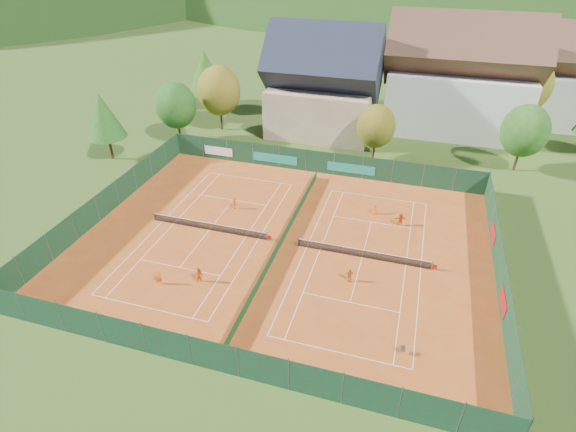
{
  "coord_description": "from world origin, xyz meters",
  "views": [
    {
      "loc": [
        11.0,
        -34.52,
        26.6
      ],
      "look_at": [
        0.0,
        2.0,
        2.0
      ],
      "focal_mm": 28.0,
      "sensor_mm": 36.0,
      "label": 1
    }
  ],
  "objects_px": {
    "hotel_block_a": "(459,82)",
    "player_right_far_b": "(401,219)",
    "chalet": "(323,88)",
    "player_left_mid": "(199,275)",
    "player_right_near": "(350,275)",
    "player_right_far_a": "(374,209)",
    "hotel_block_b": "(552,81)",
    "player_left_near": "(159,277)",
    "ball_hopper": "(403,349)",
    "player_left_far": "(234,203)"
  },
  "relations": [
    {
      "from": "hotel_block_b",
      "to": "player_right_far_a",
      "type": "bearing_deg",
      "value": -121.5
    },
    {
      "from": "hotel_block_a",
      "to": "player_right_far_b",
      "type": "xyz_separation_m",
      "value": [
        -5.03,
        -29.3,
        -6.66
      ]
    },
    {
      "from": "hotel_block_b",
      "to": "player_left_far",
      "type": "relative_size",
      "value": 12.43
    },
    {
      "from": "hotel_block_a",
      "to": "player_left_mid",
      "type": "distance_m",
      "value": 49.05
    },
    {
      "from": "chalet",
      "to": "player_left_near",
      "type": "bearing_deg",
      "value": -98.11
    },
    {
      "from": "hotel_block_b",
      "to": "player_left_mid",
      "type": "bearing_deg",
      "value": -124.28
    },
    {
      "from": "ball_hopper",
      "to": "chalet",
      "type": "bearing_deg",
      "value": 111.04
    },
    {
      "from": "ball_hopper",
      "to": "player_right_near",
      "type": "distance_m",
      "value": 8.63
    },
    {
      "from": "chalet",
      "to": "player_right_far_a",
      "type": "height_order",
      "value": "chalet"
    },
    {
      "from": "player_left_near",
      "to": "player_right_far_a",
      "type": "relative_size",
      "value": 1.21
    },
    {
      "from": "ball_hopper",
      "to": "player_right_near",
      "type": "xyz_separation_m",
      "value": [
        -5.2,
        6.89,
        0.14
      ]
    },
    {
      "from": "player_right_far_b",
      "to": "player_right_far_a",
      "type": "bearing_deg",
      "value": -44.75
    },
    {
      "from": "hotel_block_a",
      "to": "player_right_near",
      "type": "relative_size",
      "value": 15.55
    },
    {
      "from": "ball_hopper",
      "to": "player_right_near",
      "type": "relative_size",
      "value": 0.58
    },
    {
      "from": "chalet",
      "to": "player_left_mid",
      "type": "relative_size",
      "value": 10.4
    },
    {
      "from": "hotel_block_b",
      "to": "player_right_near",
      "type": "relative_size",
      "value": 12.44
    },
    {
      "from": "player_right_far_a",
      "to": "player_right_far_b",
      "type": "bearing_deg",
      "value": 157.29
    },
    {
      "from": "hotel_block_a",
      "to": "player_right_far_b",
      "type": "bearing_deg",
      "value": -99.74
    },
    {
      "from": "player_left_mid",
      "to": "player_right_near",
      "type": "xyz_separation_m",
      "value": [
        12.68,
        3.95,
        -0.08
      ]
    },
    {
      "from": "chalet",
      "to": "hotel_block_a",
      "type": "xyz_separation_m",
      "value": [
        19.0,
        6.0,
        0.76
      ]
    },
    {
      "from": "hotel_block_b",
      "to": "player_right_near",
      "type": "bearing_deg",
      "value": -115.29
    },
    {
      "from": "ball_hopper",
      "to": "player_right_far_a",
      "type": "relative_size",
      "value": 0.64
    },
    {
      "from": "ball_hopper",
      "to": "hotel_block_b",
      "type": "bearing_deg",
      "value": 72.37
    },
    {
      "from": "player_left_near",
      "to": "player_right_near",
      "type": "bearing_deg",
      "value": -26.17
    },
    {
      "from": "hotel_block_b",
      "to": "player_right_near",
      "type": "xyz_separation_m",
      "value": [
        -22.57,
        -47.76,
        -5.92
      ]
    },
    {
      "from": "player_right_near",
      "to": "hotel_block_a",
      "type": "bearing_deg",
      "value": 56.28
    },
    {
      "from": "hotel_block_b",
      "to": "player_left_mid",
      "type": "xyz_separation_m",
      "value": [
        -35.25,
        -51.71,
        -5.84
      ]
    },
    {
      "from": "hotel_block_a",
      "to": "hotel_block_b",
      "type": "xyz_separation_m",
      "value": [
        14.0,
        8.0,
        -0.76
      ]
    },
    {
      "from": "hotel_block_b",
      "to": "player_left_near",
      "type": "xyz_separation_m",
      "value": [
        -38.55,
        -52.91,
        -5.86
      ]
    },
    {
      "from": "player_right_near",
      "to": "player_right_far_b",
      "type": "xyz_separation_m",
      "value": [
        3.54,
        10.46,
        0.03
      ]
    },
    {
      "from": "player_right_near",
      "to": "player_right_far_a",
      "type": "xyz_separation_m",
      "value": [
        0.6,
        11.91,
        -0.07
      ]
    },
    {
      "from": "player_left_near",
      "to": "player_left_mid",
      "type": "height_order",
      "value": "player_left_mid"
    },
    {
      "from": "ball_hopper",
      "to": "hotel_block_a",
      "type": "bearing_deg",
      "value": 85.87
    },
    {
      "from": "ball_hopper",
      "to": "player_right_far_b",
      "type": "xyz_separation_m",
      "value": [
        -1.66,
        17.34,
        0.17
      ]
    },
    {
      "from": "player_left_near",
      "to": "player_right_far_a",
      "type": "bearing_deg",
      "value": 1.78
    },
    {
      "from": "hotel_block_b",
      "to": "player_right_far_a",
      "type": "xyz_separation_m",
      "value": [
        -21.97,
        -35.84,
        -5.99
      ]
    },
    {
      "from": "player_left_far",
      "to": "chalet",
      "type": "bearing_deg",
      "value": -87.75
    },
    {
      "from": "player_right_far_b",
      "to": "player_left_mid",
      "type": "bearing_deg",
      "value": 23.22
    },
    {
      "from": "player_left_mid",
      "to": "player_left_far",
      "type": "relative_size",
      "value": 1.12
    },
    {
      "from": "player_left_mid",
      "to": "player_right_far_a",
      "type": "bearing_deg",
      "value": 40.94
    },
    {
      "from": "hotel_block_b",
      "to": "player_left_near",
      "type": "height_order",
      "value": "hotel_block_b"
    },
    {
      "from": "player_right_far_a",
      "to": "hotel_block_a",
      "type": "bearing_deg",
      "value": -102.33
    },
    {
      "from": "chalet",
      "to": "player_right_near",
      "type": "height_order",
      "value": "chalet"
    },
    {
      "from": "player_left_near",
      "to": "player_right_far_b",
      "type": "relative_size",
      "value": 1.05
    },
    {
      "from": "player_left_near",
      "to": "chalet",
      "type": "bearing_deg",
      "value": 37.83
    },
    {
      "from": "player_right_near",
      "to": "player_right_far_a",
      "type": "distance_m",
      "value": 11.93
    },
    {
      "from": "hotel_block_a",
      "to": "player_right_near",
      "type": "bearing_deg",
      "value": -102.16
    },
    {
      "from": "hotel_block_b",
      "to": "ball_hopper",
      "type": "distance_m",
      "value": 57.66
    },
    {
      "from": "player_right_far_a",
      "to": "player_right_far_b",
      "type": "height_order",
      "value": "player_right_far_b"
    },
    {
      "from": "player_left_mid",
      "to": "ball_hopper",
      "type": "bearing_deg",
      "value": -18.45
    }
  ]
}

